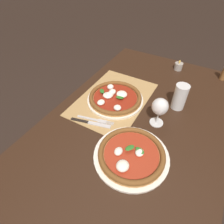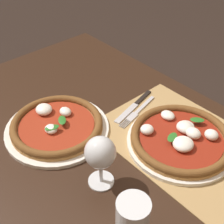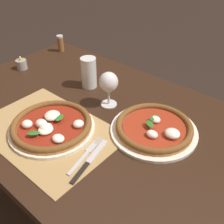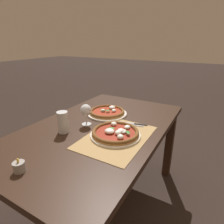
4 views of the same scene
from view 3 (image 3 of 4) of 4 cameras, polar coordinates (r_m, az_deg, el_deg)
name	(u,v)px [view 3 (image 3 of 4)]	position (r m, az deg, el deg)	size (l,w,h in m)	color
ground_plane	(102,219)	(1.63, -2.08, -22.16)	(24.00, 24.00, 0.00)	black
dining_table	(99,134)	(1.13, -2.78, -4.90)	(1.46, 0.88, 0.74)	black
paper_placemat	(48,131)	(1.03, -13.83, -3.99)	(0.53, 0.36, 0.00)	#A88451
pizza_near	(52,126)	(1.01, -13.02, -2.89)	(0.32, 0.32, 0.05)	silver
pizza_far	(154,128)	(0.99, 9.19, -3.46)	(0.33, 0.33, 0.05)	silver
wine_glass	(109,83)	(1.08, -0.74, 6.23)	(0.08, 0.08, 0.16)	silver
pint_glass	(89,73)	(1.24, -5.06, 8.42)	(0.07, 0.07, 0.15)	silver
fork	(86,154)	(0.90, -5.72, -9.14)	(0.06, 0.20, 0.00)	#B7B7BC
knife	(90,160)	(0.88, -4.84, -10.42)	(0.07, 0.21, 0.01)	black
votive_candle	(22,65)	(1.50, -19.07, 9.71)	(0.06, 0.06, 0.07)	gray
pepper_shaker	(60,43)	(1.65, -11.15, 14.46)	(0.04, 0.04, 0.10)	brown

